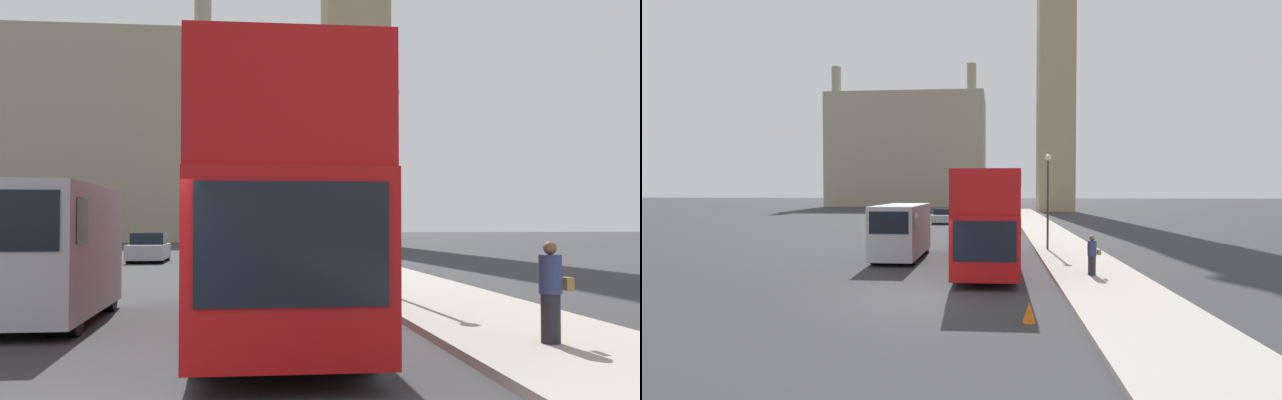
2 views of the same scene
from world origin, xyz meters
The scene contains 6 objects.
building_block_distant centered at (-15.63, 76.10, 11.48)m, with size 31.83×15.28×27.90m.
red_double_decker_bus centered at (2.36, 6.51, 2.42)m, with size 2.54×11.51×4.31m.
white_van centered at (-2.10, 7.61, 1.48)m, with size 2.17×5.38×2.77m.
pedestrian centered at (6.58, 3.39, 0.94)m, with size 0.51×0.35×1.58m.
street_lamp centered at (5.67, 10.57, 3.72)m, with size 0.36×0.36×5.39m.
parked_sedan centered at (-2.85, 30.52, 0.69)m, with size 1.86×4.37×1.52m.
Camera 1 is at (1.75, -7.21, 2.01)m, focal length 40.00 mm.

